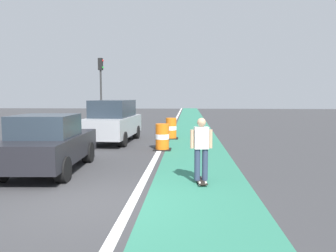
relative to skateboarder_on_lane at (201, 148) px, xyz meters
name	(u,v)px	position (x,y,z in m)	size (l,w,h in m)	color
ground_plane	(90,202)	(-2.41, -1.63, -0.91)	(100.00, 100.00, 0.00)	#38383A
bike_lane_strip	(194,135)	(-0.01, 10.37, -0.91)	(2.50, 80.00, 0.01)	#2D755B
lane_divider_stripe	(168,134)	(-1.51, 10.37, -0.91)	(0.20, 80.00, 0.01)	silver
skateboarder_on_lane	(201,148)	(0.00, 0.00, 0.00)	(0.57, 0.82, 1.69)	black
parked_sedan_nearest	(48,144)	(-4.47, 1.01, -0.08)	(2.09, 4.19, 1.70)	black
parked_suv_second	(113,121)	(-3.96, 7.15, 0.12)	(2.08, 4.68, 2.04)	#9EA0A5
traffic_barrel_front	(162,137)	(-1.41, 5.03, -0.38)	(0.73, 0.73, 1.09)	orange
traffic_barrel_mid	(171,129)	(-1.23, 8.57, -0.38)	(0.73, 0.73, 1.09)	orange
traffic_light_corner	(101,79)	(-7.01, 16.12, 2.59)	(0.41, 0.32, 5.10)	#2D2D2D
pedestrian_crossing	(100,115)	(-6.84, 14.97, -0.05)	(0.34, 0.20, 1.61)	#33333D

